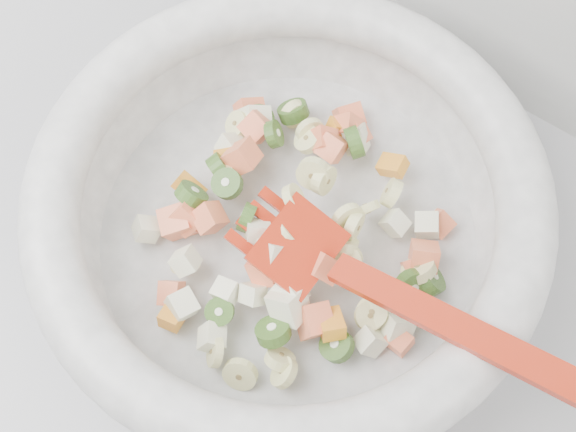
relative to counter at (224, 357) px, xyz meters
The scene contains 2 objects.
counter is the anchor object (origin of this frame).
mixing_bowl 0.52m from the counter, 28.30° to the left, with size 0.46×0.40×0.14m.
Camera 1 is at (0.22, 1.30, 1.47)m, focal length 45.00 mm.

